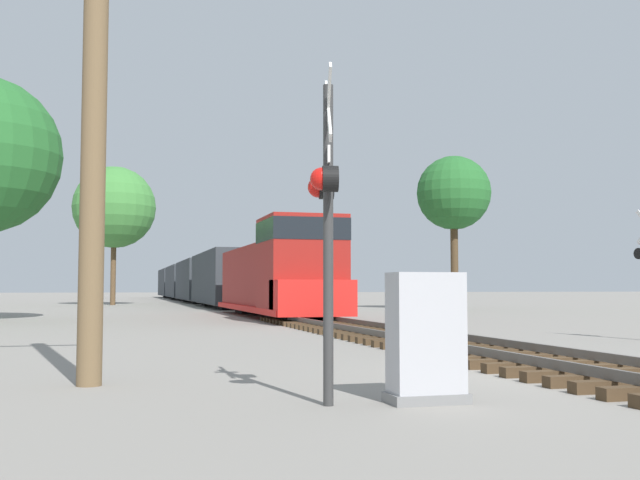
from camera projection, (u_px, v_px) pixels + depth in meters
ground_plane at (566, 373)px, 11.97m from camera, size 400.00×400.00×0.00m
rail_track_bed at (566, 365)px, 11.97m from camera, size 2.60×160.00×0.31m
freight_train at (198, 281)px, 66.66m from camera, size 3.02×82.69×4.15m
crossing_signal_near at (326, 203)px, 8.81m from camera, size 0.49×1.01×3.94m
relay_cabinet at (426, 338)px, 8.93m from camera, size 0.94×0.53×1.55m
utility_pole at (94, 102)px, 10.67m from camera, size 1.80×0.35×7.85m
tree_mid_background at (454, 194)px, 46.96m from camera, size 4.64×4.64×9.63m
tree_deep_background at (114, 207)px, 58.64m from camera, size 6.41×6.41×10.86m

